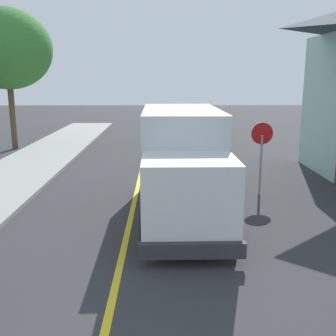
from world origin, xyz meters
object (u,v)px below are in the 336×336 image
at_px(parked_car_far, 176,122).
at_px(street_tree_down_block, 7,49).
at_px(box_truck, 182,157).
at_px(parked_car_near, 179,150).
at_px(parked_car_furthest, 175,114).
at_px(stop_sign, 262,145).
at_px(parked_car_mid, 174,133).

bearing_deg(parked_car_far, street_tree_down_block, -142.57).
xyz_separation_m(box_truck, street_tree_down_block, (-9.46, 11.61, 4.01)).
xyz_separation_m(parked_car_near, parked_car_far, (0.29, 12.55, 0.00)).
bearing_deg(street_tree_down_block, parked_car_furthest, 55.11).
xyz_separation_m(parked_car_far, street_tree_down_block, (-9.94, -7.61, 4.98)).
relative_size(parked_car_far, street_tree_down_block, 0.55).
bearing_deg(parked_car_furthest, street_tree_down_block, -124.89).
bearing_deg(parked_car_near, box_truck, -91.59).
bearing_deg(box_truck, stop_sign, 32.15).
distance_m(parked_car_far, stop_sign, 17.58).
height_order(parked_car_far, stop_sign, stop_sign).
relative_size(parked_car_near, stop_sign, 1.69).
xyz_separation_m(box_truck, parked_car_far, (0.47, 19.21, -0.97)).
relative_size(box_truck, parked_car_furthest, 1.62).
bearing_deg(box_truck, parked_car_near, 88.41).
relative_size(parked_car_mid, parked_car_furthest, 0.99).
bearing_deg(stop_sign, parked_car_furthest, 95.37).
relative_size(parked_car_mid, street_tree_down_block, 0.55).
height_order(parked_car_near, parked_car_far, same).
distance_m(parked_car_mid, parked_car_furthest, 13.45).
xyz_separation_m(parked_car_mid, stop_sign, (2.83, -10.82, 1.06)).
height_order(parked_car_furthest, stop_sign, stop_sign).
relative_size(box_truck, parked_car_near, 1.61).
bearing_deg(stop_sign, parked_car_far, 98.00).
distance_m(box_truck, parked_car_furthest, 26.11).
relative_size(parked_car_near, parked_car_furthest, 1.00).
bearing_deg(street_tree_down_block, stop_sign, -38.29).
relative_size(box_truck, stop_sign, 2.72).
bearing_deg(parked_car_near, stop_sign, -60.52).
bearing_deg(stop_sign, parked_car_mid, 104.64).
bearing_deg(parked_car_far, parked_car_mid, -93.34).
bearing_deg(parked_car_mid, box_truck, -90.41).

